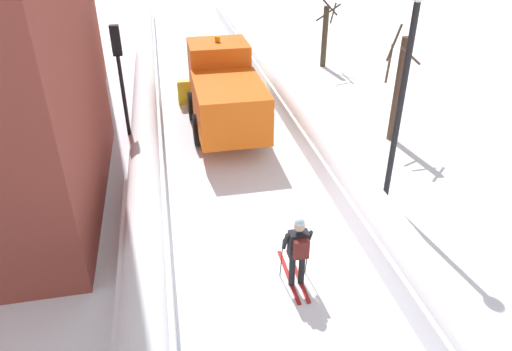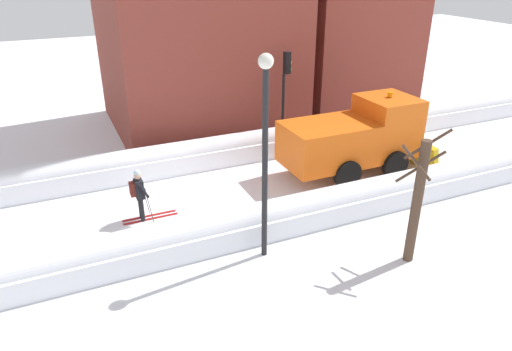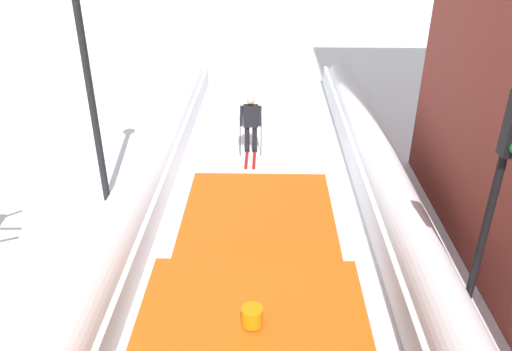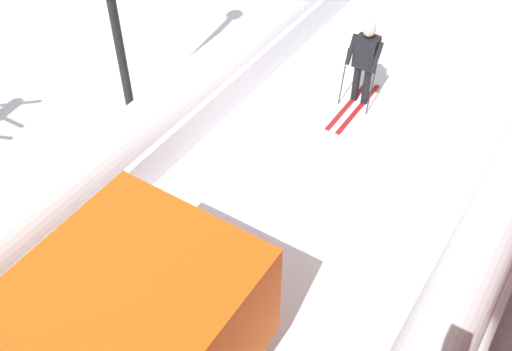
{
  "view_description": "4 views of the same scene",
  "coord_description": "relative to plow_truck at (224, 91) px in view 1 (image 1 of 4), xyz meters",
  "views": [
    {
      "loc": [
        -2.06,
        -9.0,
        7.43
      ],
      "look_at": [
        0.11,
        1.65,
        1.05
      ],
      "focal_mm": 32.82,
      "sensor_mm": 36.0,
      "label": 1
    },
    {
      "loc": [
        14.3,
        -3.59,
        8.0
      ],
      "look_at": [
        1.0,
        2.36,
        1.12
      ],
      "focal_mm": 33.19,
      "sensor_mm": 36.0,
      "label": 2
    },
    {
      "loc": [
        -0.08,
        12.0,
        6.33
      ],
      "look_at": [
        0.16,
        2.1,
        1.1
      ],
      "focal_mm": 35.42,
      "sensor_mm": 36.0,
      "label": 3
    },
    {
      "loc": [
        -3.07,
        7.71,
        7.36
      ],
      "look_at": [
        0.37,
        2.35,
        1.1
      ],
      "focal_mm": 42.29,
      "sensor_mm": 36.0,
      "label": 4
    }
  ],
  "objects": [
    {
      "name": "bare_tree_mid",
      "position": [
        6.1,
        6.65,
        0.17
      ],
      "size": [
        1.46,
        1.44,
        3.8
      ],
      "color": "#3E3323",
      "rests_on": "ground"
    },
    {
      "name": "street_lamp",
      "position": [
        3.81,
        -5.78,
        2.16
      ],
      "size": [
        0.4,
        0.4,
        5.82
      ],
      "color": "black",
      "rests_on": "ground"
    },
    {
      "name": "bare_tree_near",
      "position": [
        5.71,
        -2.1,
        0.46
      ],
      "size": [
        1.24,
        1.28,
        3.94
      ],
      "color": "#4B3628",
      "rests_on": "ground"
    },
    {
      "name": "traffic_light_pole",
      "position": [
        -3.41,
        -1.42,
        1.53
      ],
      "size": [
        0.28,
        0.42,
        4.28
      ],
      "color": "black",
      "rests_on": "ground"
    },
    {
      "name": "snowbank_right",
      "position": [
        2.84,
        2.88,
        -0.96
      ],
      "size": [
        1.1,
        36.0,
        1.14
      ],
      "color": "white",
      "rests_on": "ground"
    },
    {
      "name": "ground_plane",
      "position": [
        -0.04,
        2.88,
        -1.48
      ],
      "size": [
        80.0,
        80.0,
        0.0
      ],
      "primitive_type": "plane",
      "color": "white"
    },
    {
      "name": "snowbank_left",
      "position": [
        -2.92,
        2.88,
        -0.91
      ],
      "size": [
        1.1,
        36.0,
        1.21
      ],
      "color": "white",
      "rests_on": "ground"
    },
    {
      "name": "skier",
      "position": [
        0.35,
        -8.62,
        -0.48
      ],
      "size": [
        0.62,
        1.8,
        1.81
      ],
      "color": "black",
      "rests_on": "ground"
    },
    {
      "name": "plow_truck",
      "position": [
        0.0,
        0.0,
        0.0
      ],
      "size": [
        3.2,
        5.98,
        3.12
      ],
      "color": "orange",
      "rests_on": "ground"
    }
  ]
}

